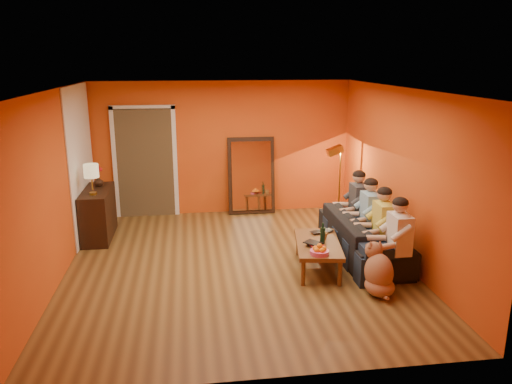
{
  "coord_description": "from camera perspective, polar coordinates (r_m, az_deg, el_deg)",
  "views": [
    {
      "loc": [
        -0.67,
        -6.91,
        3.02
      ],
      "look_at": [
        0.35,
        0.5,
        1.0
      ],
      "focal_mm": 35.0,
      "sensor_mm": 36.0,
      "label": 1
    }
  ],
  "objects": [
    {
      "name": "person_mid_right",
      "position": [
        8.05,
        12.92,
        -2.69
      ],
      "size": [
        0.7,
        0.44,
        1.22
      ],
      "primitive_type": null,
      "color": "#7DA7C2",
      "rests_on": "sofa"
    },
    {
      "name": "sideboard",
      "position": [
        8.98,
        -17.57,
        -2.4
      ],
      "size": [
        0.44,
        1.18,
        0.85
      ],
      "primitive_type": "cube",
      "color": "black",
      "rests_on": "floor"
    },
    {
      "name": "laptop",
      "position": [
        7.7,
        7.74,
        -4.64
      ],
      "size": [
        0.42,
        0.33,
        0.03
      ],
      "primitive_type": "imported",
      "rotation": [
        0.0,
        0.0,
        0.3
      ],
      "color": "black",
      "rests_on": "coffee_table"
    },
    {
      "name": "tumbler",
      "position": [
        7.47,
        7.78,
        -4.98
      ],
      "size": [
        0.12,
        0.12,
        0.1
      ],
      "primitive_type": "imported",
      "rotation": [
        0.0,
        0.0,
        0.06
      ],
      "color": "#B27F3F",
      "rests_on": "coffee_table"
    },
    {
      "name": "mirror_frame",
      "position": [
        9.88,
        -0.54,
        1.89
      ],
      "size": [
        0.92,
        0.27,
        1.51
      ],
      "primitive_type": "cube",
      "rotation": [
        -0.14,
        0.0,
        0.0
      ],
      "color": "black",
      "rests_on": "floor"
    },
    {
      "name": "person_far_left",
      "position": [
        7.09,
        16.01,
        -5.36
      ],
      "size": [
        0.7,
        0.44,
        1.22
      ],
      "primitive_type": null,
      "color": "beige",
      "rests_on": "sofa"
    },
    {
      "name": "flowers",
      "position": [
        9.04,
        -17.69,
        2.65
      ],
      "size": [
        0.17,
        0.17,
        0.42
      ],
      "primitive_type": null,
      "color": "red",
      "rests_on": "vase"
    },
    {
      "name": "mirror_glass",
      "position": [
        9.84,
        -0.51,
        1.84
      ],
      "size": [
        0.78,
        0.21,
        1.35
      ],
      "primitive_type": "cube",
      "rotation": [
        -0.14,
        0.0,
        0.0
      ],
      "color": "white",
      "rests_on": "mirror_frame"
    },
    {
      "name": "book_upper",
      "position": [
        7.09,
        6.14,
        -6.0
      ],
      "size": [
        0.29,
        0.3,
        0.02
      ],
      "primitive_type": "imported",
      "rotation": [
        0.0,
        0.0,
        0.72
      ],
      "color": "black",
      "rests_on": "book_mid"
    },
    {
      "name": "door_jamb_right",
      "position": [
        9.82,
        -9.22,
        3.35
      ],
      "size": [
        0.08,
        0.06,
        2.2
      ],
      "primitive_type": "cube",
      "color": "white",
      "rests_on": "wall_back"
    },
    {
      "name": "dog",
      "position": [
        6.79,
        13.89,
        -8.49
      ],
      "size": [
        0.53,
        0.68,
        0.7
      ],
      "primitive_type": null,
      "rotation": [
        0.0,
        0.0,
        -0.27
      ],
      "color": "#AA6B4C",
      "rests_on": "floor"
    },
    {
      "name": "person_mid_left",
      "position": [
        7.57,
        14.36,
        -3.94
      ],
      "size": [
        0.7,
        0.44,
        1.22
      ],
      "primitive_type": null,
      "color": "gold",
      "rests_on": "sofa"
    },
    {
      "name": "door_header",
      "position": [
        9.69,
        -12.9,
        9.42
      ],
      "size": [
        1.22,
        0.06,
        0.08
      ],
      "primitive_type": "cube",
      "color": "white",
      "rests_on": "wall_back"
    },
    {
      "name": "vase",
      "position": [
        9.09,
        -17.57,
        1.17
      ],
      "size": [
        0.17,
        0.17,
        0.18
      ],
      "primitive_type": "imported",
      "color": "black",
      "rests_on": "sideboard"
    },
    {
      "name": "coffee_table",
      "position": [
        7.42,
        7.05,
        -7.25
      ],
      "size": [
        0.8,
        1.3,
        0.42
      ],
      "primitive_type": null,
      "rotation": [
        0.0,
        0.0,
        -0.16
      ],
      "color": "brown",
      "rests_on": "floor"
    },
    {
      "name": "door_jamb_left",
      "position": [
        9.91,
        -15.82,
        3.08
      ],
      "size": [
        0.08,
        0.06,
        2.2
      ],
      "primitive_type": "cube",
      "color": "white",
      "rests_on": "wall_back"
    },
    {
      "name": "doorway_recess",
      "position": [
        9.97,
        -12.48,
        3.36
      ],
      "size": [
        1.06,
        0.3,
        2.1
      ],
      "primitive_type": "cube",
      "color": "#3F2D19",
      "rests_on": "floor"
    },
    {
      "name": "fruit_bowl",
      "position": [
        6.89,
        7.27,
        -6.47
      ],
      "size": [
        0.26,
        0.26,
        0.16
      ],
      "primitive_type": null,
      "color": "#D94C85",
      "rests_on": "coffee_table"
    },
    {
      "name": "white_accent",
      "position": [
        9.01,
        -19.34,
        3.26
      ],
      "size": [
        0.02,
        1.9,
        2.58
      ],
      "primitive_type": "cube",
      "color": "white",
      "rests_on": "wall_left"
    },
    {
      "name": "floor_lamp",
      "position": [
        9.41,
        9.53,
        0.76
      ],
      "size": [
        0.3,
        0.24,
        1.44
      ],
      "primitive_type": null,
      "rotation": [
        0.0,
        0.0,
        0.01
      ],
      "color": "#AD8E32",
      "rests_on": "floor"
    },
    {
      "name": "sofa",
      "position": [
        8.01,
        12.17,
        -4.92
      ],
      "size": [
        2.21,
        0.86,
        0.64
      ],
      "primitive_type": "imported",
      "rotation": [
        0.0,
        0.0,
        1.57
      ],
      "color": "black",
      "rests_on": "floor"
    },
    {
      "name": "wine_bottle",
      "position": [
        7.26,
        7.63,
        -4.7
      ],
      "size": [
        0.07,
        0.07,
        0.31
      ],
      "primitive_type": "cylinder",
      "color": "black",
      "rests_on": "coffee_table"
    },
    {
      "name": "book_lower",
      "position": [
        7.12,
        6.11,
        -6.29
      ],
      "size": [
        0.21,
        0.27,
        0.02
      ],
      "primitive_type": "imported",
      "rotation": [
        0.0,
        0.0,
        0.11
      ],
      "color": "black",
      "rests_on": "coffee_table"
    },
    {
      "name": "person_far_right",
      "position": [
        8.54,
        11.64,
        -1.58
      ],
      "size": [
        0.7,
        0.44,
        1.22
      ],
      "primitive_type": null,
      "color": "#323337",
      "rests_on": "sofa"
    },
    {
      "name": "table_lamp",
      "position": [
        8.52,
        -18.25,
        1.36
      ],
      "size": [
        0.24,
        0.24,
        0.51
      ],
      "primitive_type": null,
      "color": "beige",
      "rests_on": "sideboard"
    },
    {
      "name": "book_mid",
      "position": [
        7.12,
        6.17,
        -6.1
      ],
      "size": [
        0.23,
        0.28,
        0.02
      ],
      "primitive_type": "imported",
      "rotation": [
        0.0,
        0.0,
        0.2
      ],
      "color": "red",
      "rests_on": "book_lower"
    },
    {
      "name": "room_shell",
      "position": [
        7.51,
        -2.51,
        1.86
      ],
      "size": [
        5.0,
        5.5,
        2.6
      ],
      "color": "brown",
      "rests_on": "ground"
    }
  ]
}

